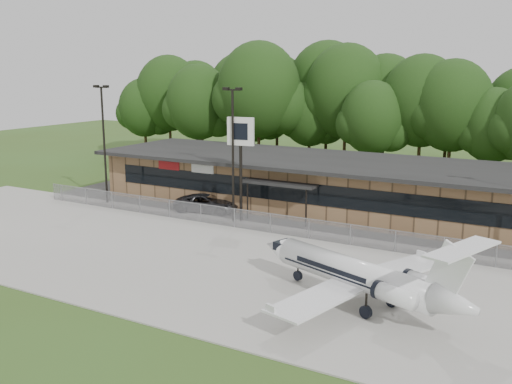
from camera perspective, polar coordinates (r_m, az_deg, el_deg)
The scene contains 11 objects.
ground at distance 28.60m, azimuth -11.17°, elevation -11.79°, with size 160.00×160.00×0.00m, color #394E1C.
apron at distance 34.59m, azimuth -2.54°, elevation -7.21°, with size 64.00×18.00×0.08m, color #9E9B93.
parking_lot at distance 44.35m, azimuth 5.30°, elevation -2.90°, with size 50.00×9.00×0.06m, color #383835.
terminal at distance 47.86m, azimuth 7.51°, elevation 0.80°, with size 41.00×11.65×4.30m.
fence at distance 40.22m, azimuth 2.71°, elevation -3.33°, with size 46.00×0.04×1.52m.
treeline at distance 64.21m, azimuth 13.72°, elevation 8.22°, with size 72.00×12.00×15.00m, color black, non-canonical shape.
light_pole_left at distance 50.84m, azimuth -14.98°, elevation 5.49°, with size 1.55×0.30×10.23m.
light_pole_mid at distance 42.86m, azimuth -2.33°, elevation 4.73°, with size 1.55×0.30×10.23m.
business_jet at distance 28.66m, azimuth 10.42°, elevation -8.31°, with size 12.90×11.54×4.40m.
suv at distance 47.04m, azimuth -4.98°, elevation -1.14°, with size 2.43×5.28×1.47m, color #343437.
pole_sign at distance 42.83m, azimuth -1.55°, elevation 4.97°, with size 2.12×0.53×8.04m.
Camera 1 is at (17.24, -19.72, 11.47)m, focal length 40.00 mm.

